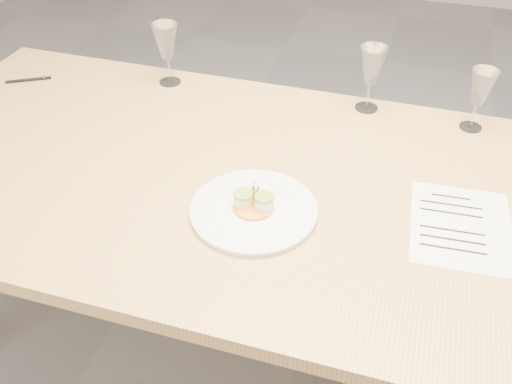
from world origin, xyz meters
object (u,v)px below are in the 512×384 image
(dinner_plate, at_px, (254,209))
(recipe_sheet, at_px, (461,226))
(wine_glass_0, at_px, (166,42))
(ballpoint_pen, at_px, (29,80))
(wine_glass_2, at_px, (481,89))
(dining_table, at_px, (309,209))
(wine_glass_1, at_px, (372,67))

(dinner_plate, xyz_separation_m, recipe_sheet, (0.48, 0.10, -0.01))
(recipe_sheet, height_order, wine_glass_0, wine_glass_0)
(ballpoint_pen, relative_size, wine_glass_2, 0.71)
(dining_table, distance_m, ballpoint_pen, 1.06)
(dining_table, distance_m, dinner_plate, 0.19)
(dining_table, xyz_separation_m, wine_glass_1, (0.08, 0.44, 0.21))
(dinner_plate, distance_m, wine_glass_2, 0.75)
(dining_table, height_order, wine_glass_1, wine_glass_1)
(recipe_sheet, height_order, ballpoint_pen, ballpoint_pen)
(wine_glass_0, xyz_separation_m, wine_glass_1, (0.65, 0.03, -0.00))
(dining_table, relative_size, wine_glass_1, 11.94)
(wine_glass_2, bearing_deg, ballpoint_pen, -174.57)
(wine_glass_0, xyz_separation_m, wine_glass_2, (0.95, 0.00, -0.01))
(wine_glass_2, bearing_deg, wine_glass_1, 176.19)
(dining_table, relative_size, wine_glass_0, 11.92)
(recipe_sheet, xyz_separation_m, wine_glass_0, (-0.94, 0.45, 0.14))
(recipe_sheet, height_order, wine_glass_1, wine_glass_1)
(ballpoint_pen, xyz_separation_m, wine_glass_0, (0.45, 0.13, 0.14))
(dinner_plate, bearing_deg, wine_glass_2, 47.97)
(dining_table, xyz_separation_m, wine_glass_0, (-0.57, 0.41, 0.21))
(dinner_plate, xyz_separation_m, wine_glass_1, (0.19, 0.57, 0.13))
(dining_table, bearing_deg, wine_glass_2, 47.32)
(ballpoint_pen, xyz_separation_m, wine_glass_1, (1.10, 0.15, 0.14))
(dinner_plate, distance_m, wine_glass_1, 0.61)
(wine_glass_0, distance_m, wine_glass_2, 0.95)
(wine_glass_1, height_order, wine_glass_2, wine_glass_1)
(dining_table, height_order, wine_glass_0, wine_glass_0)
(dinner_plate, height_order, wine_glass_2, wine_glass_2)
(dinner_plate, bearing_deg, wine_glass_1, 71.84)
(wine_glass_0, height_order, wine_glass_1, same)
(dining_table, bearing_deg, ballpoint_pen, 164.54)
(dining_table, bearing_deg, wine_glass_0, 144.17)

